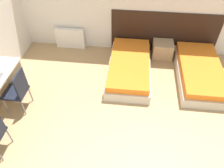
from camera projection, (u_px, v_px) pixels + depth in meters
name	position (u px, v px, depth m)	size (l,w,h in m)	color
wall_back	(122.00, 0.00, 5.13)	(6.05, 0.05, 2.70)	silver
headboard_panel	(164.00, 33.00, 5.57)	(2.70, 0.03, 1.12)	black
bed_near_window	(129.00, 67.00, 5.18)	(0.98, 1.95, 0.38)	beige
bed_near_door	(199.00, 72.00, 5.05)	(0.98, 1.95, 0.38)	beige
nightstand	(162.00, 50.00, 5.63)	(0.51, 0.44, 0.43)	tan
radiator	(70.00, 38.00, 5.90)	(0.78, 0.12, 0.56)	silver
chair_near_laptop	(17.00, 90.00, 4.20)	(0.43, 0.43, 0.93)	black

